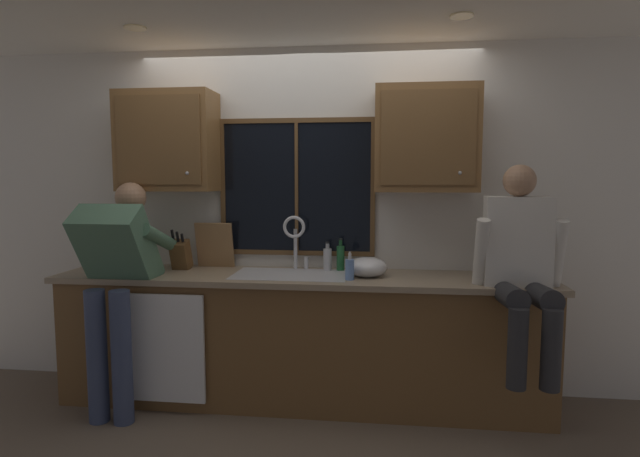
{
  "coord_description": "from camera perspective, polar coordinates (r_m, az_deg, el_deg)",
  "views": [
    {
      "loc": [
        0.55,
        -3.76,
        1.6
      ],
      "look_at": [
        0.14,
        -0.3,
        1.25
      ],
      "focal_mm": 28.49,
      "sensor_mm": 36.0,
      "label": 1
    }
  ],
  "objects": [
    {
      "name": "back_wall",
      "position": [
        3.88,
        -1.35,
        0.96
      ],
      "size": [
        5.77,
        0.12,
        2.55
      ],
      "primitive_type": "cube",
      "color": "silver",
      "rests_on": "floor"
    },
    {
      "name": "ceiling_downlight_left",
      "position": [
        3.65,
        -20.05,
        20.41
      ],
      "size": [
        0.14,
        0.14,
        0.01
      ],
      "primitive_type": "cylinder",
      "color": "#FFEAB2"
    },
    {
      "name": "ceiling_downlight_right",
      "position": [
        3.33,
        15.65,
        22.01
      ],
      "size": [
        0.14,
        0.14,
        0.01
      ],
      "primitive_type": "cylinder",
      "color": "#FFEAB2"
    },
    {
      "name": "window_glass",
      "position": [
        3.81,
        -2.62,
        4.63
      ],
      "size": [
        1.1,
        0.02,
        0.95
      ],
      "primitive_type": "cube",
      "color": "black"
    },
    {
      "name": "window_frame_top",
      "position": [
        3.82,
        -2.68,
        12.03
      ],
      "size": [
        1.17,
        0.02,
        0.04
      ],
      "primitive_type": "cube",
      "color": "brown"
    },
    {
      "name": "window_frame_bottom",
      "position": [
        3.84,
        -2.61,
        -2.74
      ],
      "size": [
        1.17,
        0.02,
        0.04
      ],
      "primitive_type": "cube",
      "color": "brown"
    },
    {
      "name": "window_frame_left",
      "position": [
        3.93,
        -10.85,
        4.57
      ],
      "size": [
        0.03,
        0.02,
        0.95
      ],
      "primitive_type": "cube",
      "color": "brown"
    },
    {
      "name": "window_frame_right",
      "position": [
        3.75,
        5.98,
        4.59
      ],
      "size": [
        0.04,
        0.02,
        0.95
      ],
      "primitive_type": "cube",
      "color": "brown"
    },
    {
      "name": "window_mullion_center",
      "position": [
        3.8,
        -2.65,
        4.63
      ],
      "size": [
        0.02,
        0.02,
        0.95
      ],
      "primitive_type": "cube",
      "color": "brown"
    },
    {
      "name": "lower_cabinet_run",
      "position": [
        3.7,
        -2.11,
        -12.49
      ],
      "size": [
        3.37,
        0.58,
        0.88
      ],
      "primitive_type": "cube",
      "color": "brown",
      "rests_on": "floor"
    },
    {
      "name": "countertop",
      "position": [
        3.57,
        -2.18,
        -5.56
      ],
      "size": [
        3.43,
        0.62,
        0.04
      ],
      "primitive_type": "cube",
      "color": "gray",
      "rests_on": "lower_cabinet_run"
    },
    {
      "name": "dishwasher_front",
      "position": [
        3.66,
        -17.41,
        -12.71
      ],
      "size": [
        0.6,
        0.02,
        0.74
      ],
      "primitive_type": "cube",
      "color": "white"
    },
    {
      "name": "upper_cabinet_left",
      "position": [
        3.92,
        -16.73,
        9.32
      ],
      "size": [
        0.7,
        0.36,
        0.72
      ],
      "color": "brown"
    },
    {
      "name": "upper_cabinet_right",
      "position": [
        3.62,
        11.81,
        9.77
      ],
      "size": [
        0.7,
        0.36,
        0.72
      ],
      "color": "brown"
    },
    {
      "name": "sink",
      "position": [
        3.6,
        -3.34,
        -6.71
      ],
      "size": [
        0.8,
        0.46,
        0.21
      ],
      "color": "#B7B7BC",
      "rests_on": "lower_cabinet_run"
    },
    {
      "name": "faucet",
      "position": [
        3.72,
        -2.76,
        -0.83
      ],
      "size": [
        0.18,
        0.09,
        0.4
      ],
      "color": "silver",
      "rests_on": "countertop"
    },
    {
      "name": "person_standing",
      "position": [
        3.65,
        -21.8,
        -4.7
      ],
      "size": [
        0.53,
        0.69,
        1.57
      ],
      "color": "#384260",
      "rests_on": "floor"
    },
    {
      "name": "person_sitting_on_counter",
      "position": [
        3.34,
        21.64,
        -3.18
      ],
      "size": [
        0.54,
        0.61,
        1.26
      ],
      "color": "#262628",
      "rests_on": "countertop"
    },
    {
      "name": "knife_block",
      "position": [
        3.89,
        -15.36,
        -2.88
      ],
      "size": [
        0.12,
        0.18,
        0.32
      ],
      "color": "brown",
      "rests_on": "countertop"
    },
    {
      "name": "cutting_board",
      "position": [
        3.92,
        -11.75,
        -1.84
      ],
      "size": [
        0.28,
        0.09,
        0.34
      ],
      "primitive_type": "cube",
      "rotation": [
        0.21,
        0.0,
        0.0
      ],
      "color": "#997047",
      "rests_on": "countertop"
    },
    {
      "name": "mixing_bowl",
      "position": [
        3.53,
        5.31,
        -4.34
      ],
      "size": [
        0.28,
        0.28,
        0.14
      ],
      "primitive_type": "ellipsoid",
      "color": "silver",
      "rests_on": "countertop"
    },
    {
      "name": "soap_dispenser",
      "position": [
        3.39,
        3.36,
        -4.57
      ],
      "size": [
        0.06,
        0.07,
        0.19
      ],
      "color": "#668CCC",
      "rests_on": "countertop"
    },
    {
      "name": "bottle_green_glass",
      "position": [
        3.72,
        2.32,
        -3.25
      ],
      "size": [
        0.06,
        0.06,
        0.24
      ],
      "color": "#1E592D",
      "rests_on": "countertop"
    },
    {
      "name": "bottle_tall_clear",
      "position": [
        3.72,
        0.85,
        -3.41
      ],
      "size": [
        0.06,
        0.06,
        0.21
      ],
      "color": "#B7B7BC",
      "rests_on": "countertop"
    }
  ]
}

